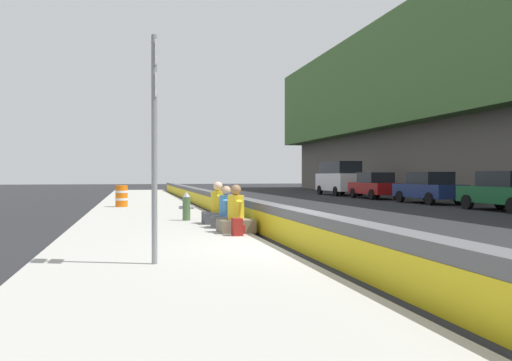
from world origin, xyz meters
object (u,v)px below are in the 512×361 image
object	(u,v)px
parked_car_fourth	(429,188)
fire_hydrant	(186,206)
parked_car_midline	(375,185)
backpack	(238,227)
seated_person_rear	(218,210)
parked_car_third	(507,191)
parked_car_far	(339,177)
route_sign_post	(155,132)
seated_person_foreground	(236,217)
construction_barrel	(122,196)
seated_person_middle	(226,214)

from	to	relation	value
parked_car_fourth	fire_hydrant	bearing A→B (deg)	122.28
parked_car_midline	backpack	bearing A→B (deg)	145.64
seated_person_rear	parked_car_third	bearing A→B (deg)	-72.93
parked_car_fourth	parked_car_far	size ratio (longest dim) A/B	0.89
fire_hydrant	parked_car_midline	world-z (taller)	parked_car_midline
route_sign_post	seated_person_foreground	size ratio (longest dim) A/B	3.09
fire_hydrant	construction_barrel	bearing A→B (deg)	15.69
construction_barrel	parked_car_third	xyz separation A→B (m)	(-4.66, -15.96, 0.24)
seated_person_rear	parked_car_third	distance (m)	13.68
route_sign_post	construction_barrel	size ratio (longest dim) A/B	3.79
fire_hydrant	seated_person_middle	world-z (taller)	seated_person_middle
fire_hydrant	seated_person_foreground	world-z (taller)	seated_person_foreground
seated_person_foreground	seated_person_rear	distance (m)	2.37
backpack	parked_car_far	world-z (taller)	parked_car_far
fire_hydrant	seated_person_middle	bearing A→B (deg)	-161.16
construction_barrel	parked_car_third	bearing A→B (deg)	-106.30
backpack	construction_barrel	bearing A→B (deg)	13.66
seated_person_middle	parked_car_midline	bearing A→B (deg)	-37.01
route_sign_post	parked_car_third	bearing A→B (deg)	-55.37
seated_person_middle	parked_car_third	bearing A→B (deg)	-68.30
seated_person_foreground	parked_car_fourth	bearing A→B (deg)	-46.56
seated_person_foreground	parked_car_midline	bearing A→B (deg)	-35.13
route_sign_post	parked_car_third	world-z (taller)	route_sign_post
seated_person_foreground	parked_car_third	world-z (taller)	parked_car_third
route_sign_post	seated_person_foreground	world-z (taller)	route_sign_post
parked_car_third	parked_car_fourth	xyz separation A→B (m)	(6.00, -0.05, 0.00)
seated_person_foreground	seated_person_middle	bearing A→B (deg)	0.99
seated_person_foreground	seated_person_rear	bearing A→B (deg)	1.33
backpack	parked_car_far	size ratio (longest dim) A/B	0.08
seated_person_rear	parked_car_fourth	xyz separation A→B (m)	(10.02, -13.13, 0.35)
parked_car_midline	fire_hydrant	bearing A→B (deg)	136.97
route_sign_post	parked_car_fourth	bearing A→B (deg)	-42.71
parked_car_third	parked_car_midline	xyz separation A→B (m)	(11.86, 0.19, 0.00)
fire_hydrant	seated_person_middle	size ratio (longest dim) A/B	0.79
route_sign_post	fire_hydrant	world-z (taller)	route_sign_post
seated_person_rear	fire_hydrant	bearing A→B (deg)	32.63
seated_person_rear	route_sign_post	bearing A→B (deg)	162.26
seated_person_middle	parked_car_midline	xyz separation A→B (m)	(17.05, -12.86, 0.38)
fire_hydrant	seated_person_rear	xyz separation A→B (m)	(-1.23, -0.79, -0.07)
parked_car_midline	seated_person_middle	bearing A→B (deg)	142.99
route_sign_post	parked_car_midline	xyz separation A→B (m)	(22.31, -14.95, -1.35)
parked_car_third	parked_car_midline	distance (m)	11.86
fire_hydrant	parked_car_midline	bearing A→B (deg)	-43.03
fire_hydrant	parked_car_fourth	xyz separation A→B (m)	(8.79, -13.91, 0.27)
parked_car_far	parked_car_third	bearing A→B (deg)	-179.40
route_sign_post	seated_person_rear	world-z (taller)	route_sign_post
parked_car_third	parked_car_far	world-z (taller)	parked_car_far
backpack	parked_car_fourth	distance (m)	18.54
seated_person_foreground	parked_car_third	xyz separation A→B (m)	(6.38, -13.02, 0.36)
seated_person_rear	parked_car_midline	distance (m)	20.45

